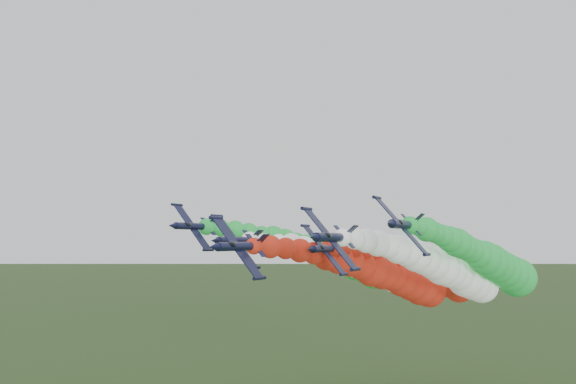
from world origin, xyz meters
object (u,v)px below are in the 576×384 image
jet_inner_right (451,272)px  jet_trail (433,276)px  jet_lead (393,277)px  jet_outer_right (495,265)px  jet_inner_left (380,272)px  jet_outer_left (340,260)px

jet_inner_right → jet_trail: (-8.65, 20.04, -2.28)m
jet_lead → jet_outer_right: jet_outer_right is taller
jet_inner_left → jet_outer_right: 27.03m
jet_outer_left → jet_trail: size_ratio=1.01×
jet_lead → jet_trail: (3.19, 25.06, -0.99)m
jet_outer_right → jet_trail: bearing=152.1°
jet_inner_left → jet_outer_left: bearing=153.1°
jet_lead → jet_inner_right: 12.92m
jet_outer_right → jet_outer_left: bearing=177.3°
jet_inner_right → jet_outer_right: jet_outer_right is taller
jet_inner_left → jet_lead: bearing=-59.6°
jet_inner_left → jet_outer_left: size_ratio=1.00×
jet_lead → jet_inner_left: 13.07m
jet_lead → jet_trail: size_ratio=1.00×
jet_outer_left → jet_trail: (23.28, 6.95, -4.02)m
jet_outer_left → jet_trail: 24.62m
jet_lead → jet_outer_right: 25.79m
jet_outer_left → jet_lead: bearing=-42.0°
jet_lead → jet_inner_left: jet_inner_left is taller
jet_lead → jet_inner_left: size_ratio=0.99×
jet_trail → jet_inner_right: bearing=-66.7°
jet_outer_left → jet_outer_right: bearing=-2.7°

